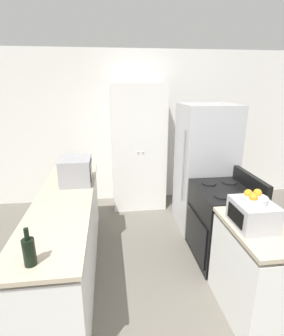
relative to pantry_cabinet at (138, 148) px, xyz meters
The scene contains 10 objects.
wall_back 0.43m from the pantry_cabinet, 104.92° to the left, with size 7.00×0.06×2.60m.
counter_left 2.01m from the pantry_cabinet, 120.81° to the right, with size 0.60×2.43×0.90m.
counter_right 2.65m from the pantry_cabinet, 71.71° to the right, with size 0.60×0.84×0.90m.
pantry_cabinet is the anchor object (origin of this frame).
stove 1.90m from the pantry_cabinet, 62.74° to the right, with size 0.66×0.80×1.06m.
refrigerator 1.19m from the pantry_cabinet, 42.69° to the right, with size 0.75×0.74×1.80m.
microwave 1.48m from the pantry_cabinet, 127.13° to the right, with size 0.36×0.44×0.31m.
wine_bottle 2.89m from the pantry_cabinet, 110.90° to the right, with size 0.08×0.08×0.27m.
toaster_oven 2.51m from the pantry_cabinet, 74.05° to the right, with size 0.31×0.37×0.22m.
fruit_bowl 2.51m from the pantry_cabinet, 74.19° to the right, with size 0.21×0.21×0.10m.
Camera 1 is at (-0.39, -1.29, 2.05)m, focal length 28.00 mm.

